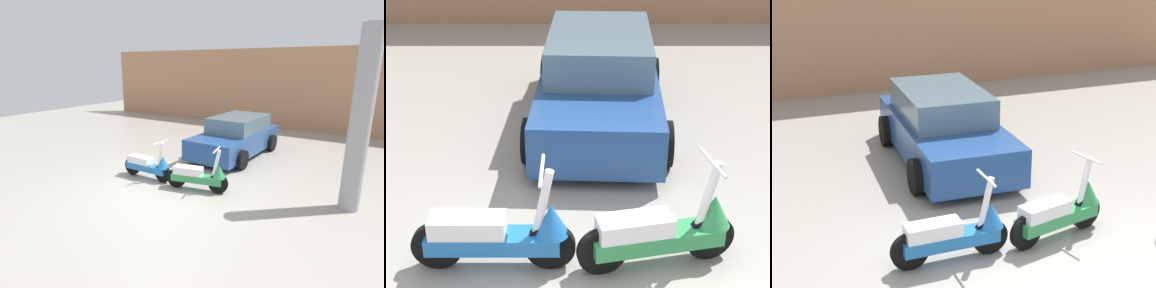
% 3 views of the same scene
% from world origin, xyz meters
% --- Properties ---
extents(ground_plane, '(28.00, 28.00, 0.00)m').
position_xyz_m(ground_plane, '(0.00, 0.00, 0.00)').
color(ground_plane, '#9E998E').
extents(wall_back, '(19.60, 0.12, 3.61)m').
position_xyz_m(wall_back, '(0.00, 8.80, 1.80)').
color(wall_back, tan).
rests_on(wall_back, ground_plane).
extents(scooter_front_left, '(1.50, 0.54, 1.05)m').
position_xyz_m(scooter_front_left, '(-0.76, 0.52, 0.37)').
color(scooter_front_left, black).
rests_on(scooter_front_left, ground_plane).
extents(scooter_front_right, '(1.48, 0.63, 1.05)m').
position_xyz_m(scooter_front_right, '(0.73, 0.57, 0.37)').
color(scooter_front_right, black).
rests_on(scooter_front_right, ground_plane).
extents(car_rear_left, '(1.93, 3.78, 1.26)m').
position_xyz_m(car_rear_left, '(0.23, 3.71, 0.60)').
color(car_rear_left, navy).
rests_on(car_rear_left, ground_plane).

